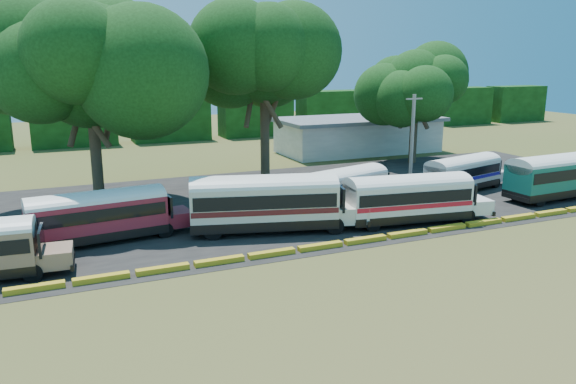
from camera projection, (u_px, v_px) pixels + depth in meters
name	position (u px, v px, depth m)	size (l,w,h in m)	color
ground	(352.00, 251.00, 31.86)	(160.00, 160.00, 0.00)	#3A4B19
asphalt_strip	(285.00, 201.00, 42.95)	(64.00, 24.00, 0.02)	black
curb	(343.00, 243.00, 32.72)	(53.70, 0.45, 0.30)	gold
terminal_building	(358.00, 134.00, 65.13)	(19.00, 9.00, 4.00)	silver
treeline_backdrop	(170.00, 118.00, 73.97)	(130.00, 4.00, 6.00)	black
bus_red	(101.00, 213.00, 32.96)	(9.76, 3.37, 3.14)	black
bus_cream_west	(267.00, 200.00, 34.88)	(11.42, 5.50, 3.65)	black
bus_cream_east	(343.00, 186.00, 40.19)	(9.44, 4.67, 3.02)	black
bus_white_red	(411.00, 196.00, 36.72)	(10.26, 3.89, 3.29)	black
bus_white_blue	(464.00, 171.00, 45.73)	(9.21, 4.31, 2.94)	black
bus_teal	(560.00, 173.00, 43.23)	(10.78, 3.14, 3.51)	black
tree_west	(89.00, 66.00, 39.16)	(11.91, 11.91, 14.52)	#37261B
tree_center	(264.00, 56.00, 47.50)	(10.80, 10.80, 14.82)	#37261B
tree_east	(416.00, 82.00, 56.84)	(8.71, 8.71, 11.57)	#37261B
utility_pole	(412.00, 138.00, 48.02)	(1.60, 0.30, 7.71)	gray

